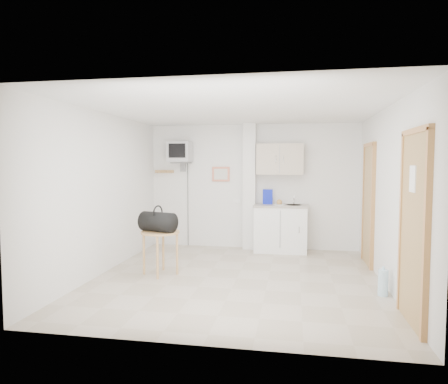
% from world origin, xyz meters
% --- Properties ---
extents(ground, '(4.50, 4.50, 0.00)m').
position_xyz_m(ground, '(0.00, 0.00, 0.00)').
color(ground, '#B3A491').
rests_on(ground, ground).
extents(room_envelope, '(4.24, 4.54, 2.55)m').
position_xyz_m(room_envelope, '(0.24, 0.09, 1.54)').
color(room_envelope, white).
rests_on(room_envelope, ground).
extents(kitchenette, '(1.03, 0.58, 2.10)m').
position_xyz_m(kitchenette, '(0.57, 2.00, 0.80)').
color(kitchenette, white).
rests_on(kitchenette, ground).
extents(crt_television, '(0.44, 0.45, 2.15)m').
position_xyz_m(crt_television, '(-1.45, 2.02, 1.94)').
color(crt_television, slate).
rests_on(crt_television, ground).
extents(round_table, '(0.59, 0.59, 0.67)m').
position_xyz_m(round_table, '(-1.19, 0.02, 0.58)').
color(round_table, tan).
rests_on(round_table, ground).
extents(duffel_bag, '(0.61, 0.45, 0.41)m').
position_xyz_m(duffel_bag, '(-1.21, -0.02, 0.83)').
color(duffel_bag, black).
rests_on(duffel_bag, round_table).
extents(water_bottle, '(0.13, 0.13, 0.38)m').
position_xyz_m(water_bottle, '(1.98, -0.44, 0.17)').
color(water_bottle, '#AFD6EB').
rests_on(water_bottle, ground).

